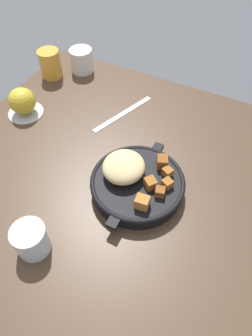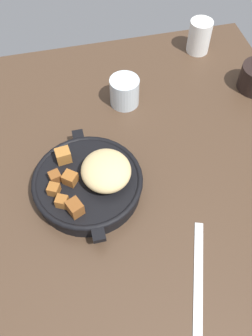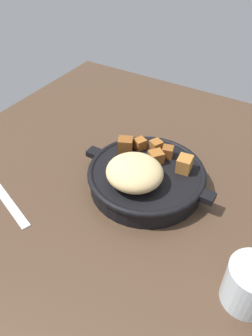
# 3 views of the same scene
# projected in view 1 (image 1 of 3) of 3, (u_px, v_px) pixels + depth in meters

# --- Properties ---
(ground_plane) EXTENTS (0.92, 0.95, 0.02)m
(ground_plane) POSITION_uv_depth(u_px,v_px,m) (116.00, 189.00, 0.74)
(ground_plane) COLOR #473323
(cast_iron_skillet) EXTENTS (0.27, 0.22, 0.09)m
(cast_iron_skillet) POSITION_uv_depth(u_px,v_px,m) (136.00, 181.00, 0.70)
(cast_iron_skillet) COLOR black
(cast_iron_skillet) RESTS_ON ground_plane
(saucer_plate) EXTENTS (0.11, 0.11, 0.01)m
(saucer_plate) POSITION_uv_depth(u_px,v_px,m) (26.00, 112.00, 0.90)
(saucer_plate) COLOR #B7BABF
(saucer_plate) RESTS_ON ground_plane
(red_apple) EXTENTS (0.08, 0.08, 0.08)m
(red_apple) POSITION_uv_depth(u_px,v_px,m) (22.00, 101.00, 0.87)
(red_apple) COLOR gold
(red_apple) RESTS_ON saucer_plate
(butter_knife) EXTENTS (0.22, 0.09, 0.00)m
(butter_knife) POSITION_uv_depth(u_px,v_px,m) (123.00, 113.00, 0.90)
(butter_knife) COLOR silver
(butter_knife) RESTS_ON ground_plane
(water_glass_short) EXTENTS (0.07, 0.07, 0.07)m
(water_glass_short) POSITION_uv_depth(u_px,v_px,m) (31.00, 240.00, 0.61)
(water_glass_short) COLOR silver
(water_glass_short) RESTS_ON ground_plane
(ceramic_mug_white) EXTENTS (0.08, 0.08, 0.08)m
(ceramic_mug_white) POSITION_uv_depth(u_px,v_px,m) (82.00, 60.00, 1.01)
(ceramic_mug_white) COLOR silver
(ceramic_mug_white) RESTS_ON ground_plane
(juice_glass_amber) EXTENTS (0.07, 0.07, 0.09)m
(juice_glass_amber) POSITION_uv_depth(u_px,v_px,m) (50.00, 64.00, 0.98)
(juice_glass_amber) COLOR gold
(juice_glass_amber) RESTS_ON ground_plane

